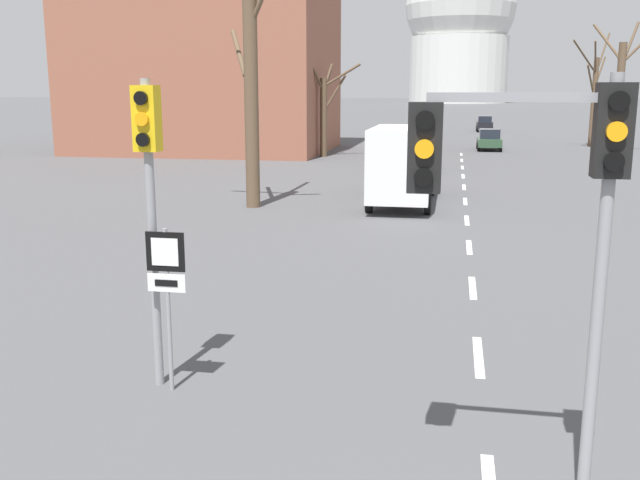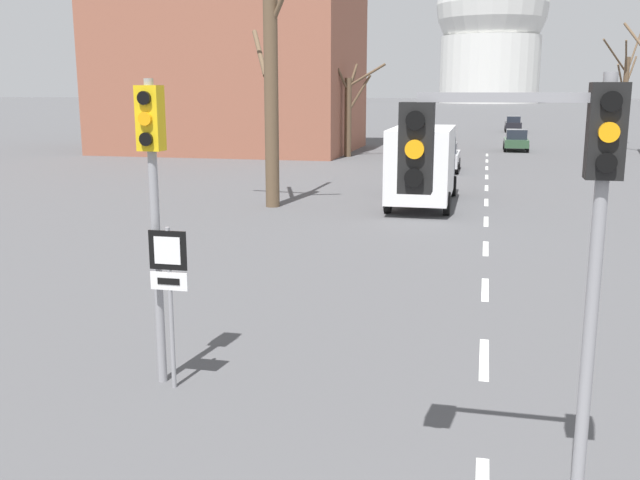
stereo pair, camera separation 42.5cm
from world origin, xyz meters
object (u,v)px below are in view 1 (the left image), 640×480
Objects in this scene: route_sign_post at (167,282)px; sedan_mid_centre at (489,140)px; sedan_near_left at (419,156)px; traffic_signal_centre_tall at (541,185)px; traffic_signal_near_left at (149,176)px; sedan_near_right at (485,124)px; delivery_truck at (403,163)px.

route_sign_post is 0.65× the size of sedan_mid_centre.
sedan_mid_centre is (4.60, 15.28, -0.02)m from sedan_near_left.
traffic_signal_centre_tall reaches higher than sedan_near_left.
traffic_signal_centre_tall is at bearing -92.07° from sedan_mid_centre.
traffic_signal_near_left reaches higher than sedan_near_right.
sedan_mid_centre is 28.22m from delivery_truck.
route_sign_post is 0.63× the size of sedan_near_left.
sedan_near_left is (2.54, 31.42, -2.48)m from traffic_signal_near_left.
delivery_truck reaches higher than route_sign_post.
traffic_signal_near_left is at bearing -98.69° from sedan_mid_centre.
sedan_near_right is (7.48, 72.57, -0.88)m from route_sign_post.
route_sign_post is (-5.09, 2.03, -1.85)m from traffic_signal_centre_tall.
delivery_truck is (2.48, 18.87, -1.61)m from traffic_signal_near_left.
traffic_signal_near_left is at bearing -96.12° from sedan_near_right.
traffic_signal_near_left reaches higher than delivery_truck.
delivery_truck is (2.20, 19.07, -0.05)m from route_sign_post.
sedan_near_left is at bearing 89.74° from delivery_truck.
traffic_signal_centre_tall reaches higher than traffic_signal_near_left.
sedan_near_left is (2.26, 31.61, -0.91)m from route_sign_post.
sedan_near_right is at bearing 84.12° from route_sign_post.
traffic_signal_near_left is at bearing 157.52° from traffic_signal_centre_tall.
delivery_truck reaches higher than sedan_mid_centre.
traffic_signal_near_left is 31.62m from sedan_near_left.
sedan_near_right is (7.76, 72.38, -2.44)m from traffic_signal_near_left.
traffic_signal_near_left is 1.17× the size of sedan_near_left.
traffic_signal_centre_tall is 0.66× the size of delivery_truck.
traffic_signal_centre_tall reaches higher than delivery_truck.
traffic_signal_centre_tall is at bearing -91.83° from sedan_near_right.
traffic_signal_centre_tall reaches higher than sedan_near_right.
delivery_truck is (-0.06, -12.54, 0.86)m from sedan_near_left.
sedan_mid_centre is (-0.62, -25.68, -0.06)m from sedan_near_right.
route_sign_post is 72.96m from sedan_near_right.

